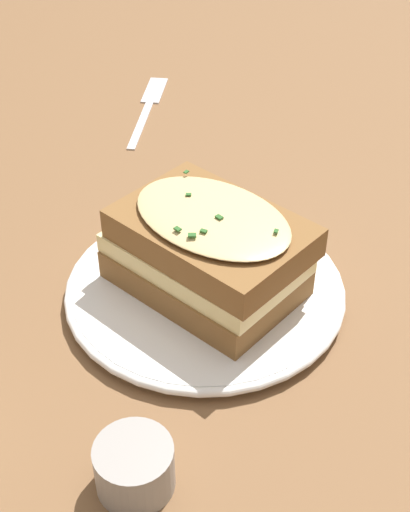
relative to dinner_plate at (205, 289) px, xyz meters
The scene contains 5 objects.
ground_plane 0.02m from the dinner_plate, 75.76° to the left, with size 2.40×2.40×0.00m, color brown.
dinner_plate is the anchor object (origin of this frame).
sandwich 0.04m from the dinner_plate, ahead, with size 0.18×0.17×0.07m.
fork 0.35m from the dinner_plate, 103.53° to the left, with size 0.03×0.18×0.00m.
condiment_pot 0.18m from the dinner_plate, 101.23° to the right, with size 0.05×0.05×0.03m, color gray.
Camera 1 is at (0.01, -0.45, 0.39)m, focal length 50.00 mm.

